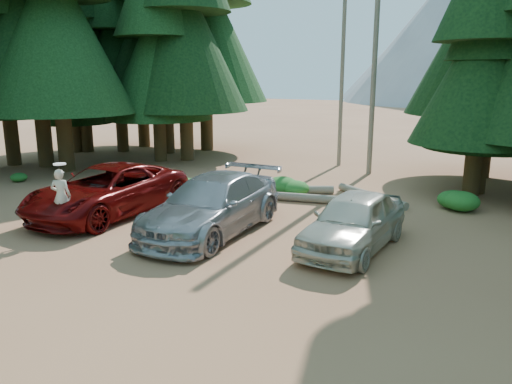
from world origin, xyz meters
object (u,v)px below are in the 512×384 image
at_px(silver_minivan_right, 354,221).
at_px(log_mid, 371,196).
at_px(silver_minivan_center, 212,205).
at_px(frisbee_player, 61,196).
at_px(log_left, 275,190).
at_px(red_pickup, 107,191).
at_px(log_right, 330,200).

relative_size(silver_minivan_right, log_mid, 1.26).
relative_size(silver_minivan_center, silver_minivan_right, 1.28).
relative_size(frisbee_player, log_left, 0.38).
height_order(red_pickup, log_left, red_pickup).
bearing_deg(log_mid, frisbee_player, -95.89).
height_order(frisbee_player, log_right, frisbee_player).
height_order(red_pickup, silver_minivan_center, silver_minivan_center).
distance_m(silver_minivan_right, log_mid, 5.79).
distance_m(silver_minivan_center, frisbee_player, 4.45).
bearing_deg(log_left, log_mid, -14.85).
xyz_separation_m(red_pickup, silver_minivan_center, (4.18, 0.01, 0.01)).
bearing_deg(red_pickup, silver_minivan_center, 1.11).
bearing_deg(silver_minivan_center, silver_minivan_right, 6.12).
distance_m(red_pickup, log_mid, 9.68).
height_order(frisbee_player, log_left, frisbee_player).
bearing_deg(log_right, silver_minivan_center, -123.67).
xyz_separation_m(silver_minivan_center, log_right, (2.06, 4.85, -0.69)).
height_order(log_left, log_right, log_left).
bearing_deg(silver_minivan_center, frisbee_player, -150.70).
bearing_deg(frisbee_player, log_left, -137.85).
relative_size(silver_minivan_center, frisbee_player, 3.30).
height_order(red_pickup, log_mid, red_pickup).
bearing_deg(log_mid, log_right, -96.59).
xyz_separation_m(log_mid, log_right, (-1.16, -1.35, 0.01)).
relative_size(red_pickup, log_right, 1.19).
xyz_separation_m(red_pickup, log_right, (6.25, 4.85, -0.68)).
relative_size(silver_minivan_right, frisbee_player, 2.58).
xyz_separation_m(silver_minivan_right, frisbee_player, (-8.03, -2.76, 0.41)).
bearing_deg(log_left, silver_minivan_right, -74.38).
bearing_deg(silver_minivan_center, red_pickup, 179.11).
bearing_deg(frisbee_player, red_pickup, -104.58).
relative_size(red_pickup, frisbee_player, 3.40).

